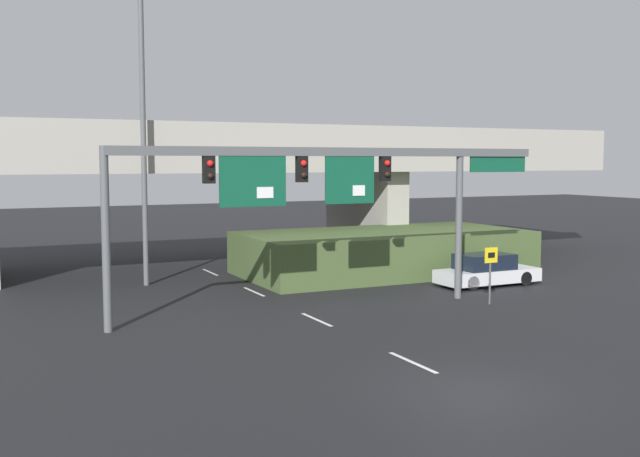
% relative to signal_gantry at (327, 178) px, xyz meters
% --- Properties ---
extents(ground_plane, '(160.00, 160.00, 0.00)m').
position_rel_signal_gantry_xyz_m(ground_plane, '(-1.03, -10.18, -4.98)').
color(ground_plane, black).
extents(lane_markings, '(0.14, 21.19, 0.01)m').
position_rel_signal_gantry_xyz_m(lane_markings, '(-1.03, 1.91, -4.98)').
color(lane_markings, silver).
rests_on(lane_markings, ground).
extents(signal_gantry, '(17.56, 0.44, 6.11)m').
position_rel_signal_gantry_xyz_m(signal_gantry, '(0.00, 0.00, 0.00)').
color(signal_gantry, '#515456').
rests_on(signal_gantry, ground).
extents(speed_limit_sign, '(0.60, 0.11, 2.30)m').
position_rel_signal_gantry_xyz_m(speed_limit_sign, '(6.32, -1.61, -3.48)').
color(speed_limit_sign, '#4C4C4C').
rests_on(speed_limit_sign, ground).
extents(highway_light_pole_near, '(0.70, 0.36, 16.32)m').
position_rel_signal_gantry_xyz_m(highway_light_pole_near, '(-4.82, 8.78, 3.56)').
color(highway_light_pole_near, '#515456').
rests_on(highway_light_pole_near, ground).
extents(overpass_bridge, '(49.40, 9.53, 7.45)m').
position_rel_signal_gantry_xyz_m(overpass_bridge, '(-1.03, 14.05, 0.41)').
color(overpass_bridge, '#A39E93').
rests_on(overpass_bridge, ground).
extents(grass_embankment, '(14.16, 6.93, 2.09)m').
position_rel_signal_gantry_xyz_m(grass_embankment, '(6.80, 7.38, -3.94)').
color(grass_embankment, '#42562D').
rests_on(grass_embankment, ground).
extents(parked_sedan_near_right, '(4.79, 1.87, 1.44)m').
position_rel_signal_gantry_xyz_m(parked_sedan_near_right, '(9.02, 2.04, -4.32)').
color(parked_sedan_near_right, silver).
rests_on(parked_sedan_near_right, ground).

